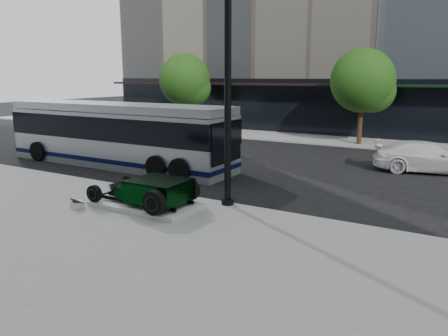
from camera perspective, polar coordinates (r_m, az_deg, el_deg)
The scene contains 9 objects.
ground at distance 16.33m, azimuth 2.69°, elevation -2.93°, with size 120.00×120.00×0.00m, color black.
sidewalk_far at distance 29.20m, azimuth 15.73°, elevation 3.35°, with size 70.00×4.00×0.12m, color gray.
street_trees at distance 27.74m, azimuth 17.97°, elevation 10.49°, with size 29.80×3.80×5.70m.
display_plinth at distance 14.06m, azimuth -10.11°, elevation -4.74°, with size 3.40×1.80×0.15m, color silver.
hot_rod at distance 13.72m, azimuth -9.13°, elevation -2.94°, with size 3.22×2.00×0.81m.
info_plaque at distance 14.46m, azimuth -18.62°, elevation -4.52°, with size 0.47×0.40×0.31m.
lamppost at distance 13.58m, azimuth 0.49°, elevation 8.94°, with size 0.40×0.40×7.26m.
transit_bus at distance 21.40m, azimuth -13.75°, elevation 4.34°, with size 12.12×2.88×2.92m.
white_sedan at distance 21.29m, azimuth 25.15°, elevation 1.30°, with size 1.89×4.65×1.35m, color white.
Camera 1 is at (7.38, -13.95, 4.18)m, focal length 35.00 mm.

